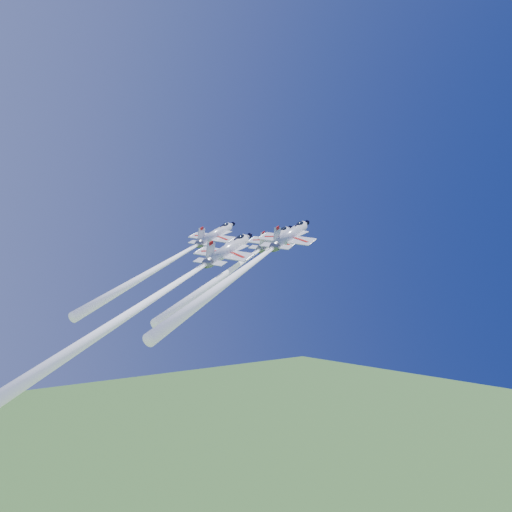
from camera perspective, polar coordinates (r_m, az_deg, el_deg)
jet_lead at (r=97.55m, az=-1.53°, el=-0.72°), size 32.05×17.31×30.12m
jet_left at (r=96.31m, az=-8.20°, el=-0.23°), size 30.83×16.65×29.52m
jet_right at (r=89.27m, az=-0.42°, el=-0.76°), size 34.89×18.84×32.77m
jet_slot at (r=83.09m, az=-9.71°, el=-3.83°), size 41.45×22.42×42.91m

